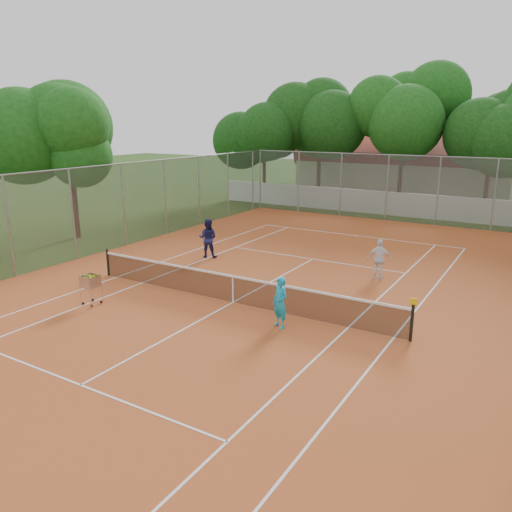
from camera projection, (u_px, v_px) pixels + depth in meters
The scene contains 12 objects.
ground at pixel (233, 303), 16.87m from camera, with size 120.00×120.00×0.00m, color #1E390F.
court_pad at pixel (233, 303), 16.87m from camera, with size 18.00×34.00×0.02m, color #B25122.
court_lines at pixel (233, 302), 16.87m from camera, with size 10.98×23.78×0.01m, color white.
tennis_net at pixel (233, 289), 16.74m from camera, with size 11.88×0.10×0.98m, color black.
perimeter_fence at pixel (232, 246), 16.35m from camera, with size 18.00×34.00×4.00m, color slate.
boundary_wall at pixel (395, 204), 32.39m from camera, with size 26.00×0.30×1.50m, color white.
clubhouse at pixel (406, 168), 41.27m from camera, with size 16.40×9.00×4.40m, color beige.
tropical_trees at pixel (412, 136), 33.76m from camera, with size 29.00×19.00×10.00m, color #0D350D.
player_near at pixel (280, 303), 14.66m from camera, with size 0.56×0.37×1.55m, color #179DC6.
player_far_left at pixel (208, 238), 22.28m from camera, with size 0.85×0.66×1.74m, color navy.
player_far_right at pixel (379, 259), 19.18m from camera, with size 0.92×0.39×1.58m, color white.
ball_hopper at pixel (91, 289), 16.54m from camera, with size 0.53×0.53×1.10m, color #ACABB2.
Camera 1 is at (8.85, -13.20, 5.95)m, focal length 35.00 mm.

